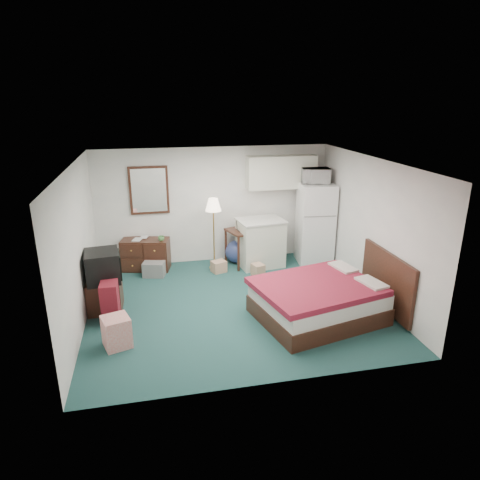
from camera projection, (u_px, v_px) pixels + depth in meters
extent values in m
cube|color=#183D42|center=(235.00, 304.00, 7.57)|extent=(5.00, 4.50, 0.01)
cube|color=white|center=(234.00, 163.00, 6.77)|extent=(5.00, 4.50, 0.01)
cube|color=white|center=(214.00, 205.00, 9.25)|extent=(5.00, 0.01, 2.50)
cube|color=white|center=(272.00, 296.00, 5.09)|extent=(5.00, 0.01, 2.50)
cube|color=white|center=(78.00, 248.00, 6.67)|extent=(0.01, 4.50, 2.50)
cube|color=white|center=(371.00, 228.00, 7.67)|extent=(0.01, 4.50, 2.50)
sphere|color=navy|center=(237.00, 252.00, 9.39)|extent=(0.61, 0.61, 0.50)
imported|color=white|center=(315.00, 174.00, 8.97)|extent=(0.62, 0.41, 0.39)
imported|color=tan|center=(133.00, 234.00, 8.83)|extent=(0.17, 0.07, 0.24)
imported|color=tan|center=(140.00, 233.00, 8.97)|extent=(0.16, 0.06, 0.21)
imported|color=#528F4A|center=(161.00, 238.00, 8.79)|extent=(0.14, 0.11, 0.13)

